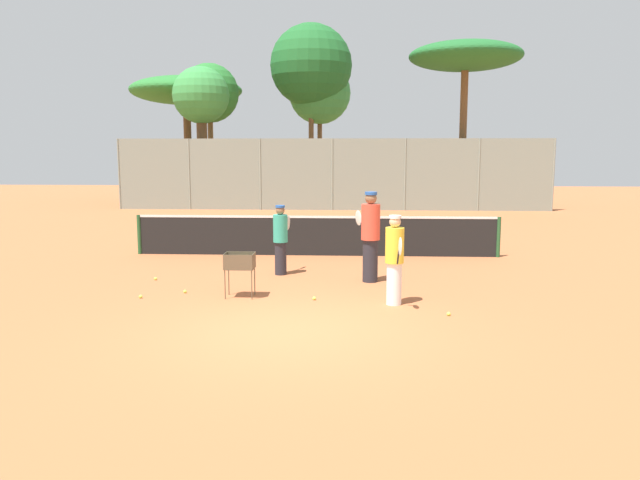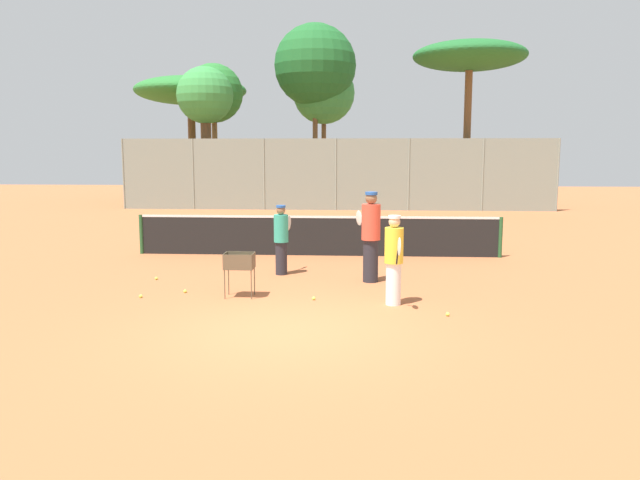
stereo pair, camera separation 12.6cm
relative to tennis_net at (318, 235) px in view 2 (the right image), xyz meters
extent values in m
plane|color=#B26038|center=(0.00, -7.03, -0.56)|extent=(80.00, 80.00, 0.00)
cylinder|color=#26592D|center=(-4.81, 0.00, -0.02)|extent=(0.10, 0.10, 1.07)
cylinder|color=#26592D|center=(4.81, 0.00, -0.02)|extent=(0.10, 0.10, 1.07)
cube|color=black|center=(0.00, 0.00, -0.05)|extent=(9.63, 0.01, 1.01)
cube|color=white|center=(0.00, 0.00, 0.48)|extent=(9.63, 0.02, 0.06)
cylinder|color=gray|center=(-10.16, 12.78, 1.11)|extent=(0.08, 0.08, 3.34)
cylinder|color=gray|center=(-6.77, 12.78, 1.11)|extent=(0.08, 0.08, 3.34)
cylinder|color=gray|center=(-3.39, 12.78, 1.11)|extent=(0.08, 0.08, 3.34)
cylinder|color=gray|center=(0.00, 12.78, 1.11)|extent=(0.08, 0.08, 3.34)
cylinder|color=gray|center=(3.39, 12.78, 1.11)|extent=(0.08, 0.08, 3.34)
cylinder|color=gray|center=(6.77, 12.78, 1.11)|extent=(0.08, 0.08, 3.34)
cylinder|color=gray|center=(10.16, 12.78, 1.11)|extent=(0.08, 0.08, 3.34)
cube|color=gray|center=(0.00, 12.78, 1.11)|extent=(20.32, 0.01, 3.34)
cylinder|color=brown|center=(-0.86, 17.79, 1.87)|extent=(0.25, 0.25, 4.85)
sphere|color=#388E42|center=(-0.86, 17.79, 5.28)|extent=(3.32, 3.32, 3.32)
cylinder|color=brown|center=(-1.28, 17.12, 2.40)|extent=(0.27, 0.27, 5.91)
sphere|color=#1E6028|center=(-1.28, 17.12, 6.64)|extent=(4.31, 4.31, 4.31)
cylinder|color=brown|center=(-6.57, 14.67, 1.77)|extent=(0.52, 0.52, 4.66)
sphere|color=#388E42|center=(-6.57, 14.67, 4.94)|extent=(2.80, 2.80, 2.80)
cylinder|color=brown|center=(6.27, 14.48, 2.72)|extent=(0.35, 0.35, 6.56)
ellipsoid|color=#1E6028|center=(6.27, 14.48, 6.67)|extent=(5.38, 5.38, 1.35)
cylinder|color=brown|center=(-8.19, 18.01, 2.08)|extent=(0.42, 0.42, 5.27)
ellipsoid|color=#28722D|center=(-8.19, 18.01, 5.47)|extent=(6.09, 6.09, 1.52)
cylinder|color=brown|center=(-6.50, 16.23, 1.85)|extent=(0.28, 0.28, 4.82)
sphere|color=#28722D|center=(-6.50, 16.23, 5.17)|extent=(3.04, 3.04, 3.04)
cylinder|color=#26262D|center=(1.36, -3.28, -0.10)|extent=(0.32, 0.32, 0.91)
cylinder|color=#E54C38|center=(1.36, -3.28, 0.73)|extent=(0.40, 0.40, 0.76)
sphere|color=#8C6647|center=(1.36, -3.28, 1.24)|extent=(0.25, 0.25, 0.25)
cylinder|color=#2659B2|center=(1.36, -3.28, 1.34)|extent=(0.26, 0.26, 0.06)
cylinder|color=black|center=(1.19, -2.94, 0.54)|extent=(0.09, 0.14, 0.27)
ellipsoid|color=silver|center=(1.10, -2.77, 0.76)|extent=(0.20, 0.37, 0.43)
cylinder|color=#26262D|center=(-0.65, -2.61, -0.19)|extent=(0.26, 0.26, 0.75)
cylinder|color=teal|center=(-0.65, -2.61, 0.50)|extent=(0.33, 0.33, 0.62)
sphere|color=#8C6647|center=(-0.65, -2.61, 0.91)|extent=(0.20, 0.20, 0.20)
cylinder|color=#2659B2|center=(-0.65, -2.61, 1.00)|extent=(0.21, 0.21, 0.05)
cylinder|color=black|center=(-0.57, -2.27, 0.34)|extent=(0.06, 0.15, 0.27)
ellipsoid|color=silver|center=(-0.53, -2.11, 0.56)|extent=(0.12, 0.39, 0.43)
cylinder|color=white|center=(1.74, -5.26, -0.17)|extent=(0.27, 0.27, 0.77)
cylinder|color=yellow|center=(1.74, -5.26, 0.54)|extent=(0.34, 0.34, 0.65)
sphere|color=#DBB28C|center=(1.74, -5.26, 0.97)|extent=(0.21, 0.21, 0.21)
cylinder|color=white|center=(1.74, -5.26, 1.06)|extent=(0.22, 0.22, 0.05)
cylinder|color=black|center=(1.78, -5.60, 0.38)|extent=(0.05, 0.15, 0.27)
ellipsoid|color=silver|center=(1.80, -5.78, 0.60)|extent=(0.08, 0.40, 0.43)
cylinder|color=brown|center=(-1.43, -5.02, -0.28)|extent=(0.02, 0.02, 0.56)
cylinder|color=brown|center=(-0.92, -5.02, -0.28)|extent=(0.02, 0.02, 0.56)
cylinder|color=brown|center=(-1.43, -4.66, -0.28)|extent=(0.02, 0.02, 0.56)
cylinder|color=brown|center=(-0.92, -4.66, -0.28)|extent=(0.02, 0.02, 0.56)
cube|color=brown|center=(-1.18, -4.84, 0.01)|extent=(0.55, 0.40, 0.01)
cube|color=brown|center=(-1.18, -5.04, 0.15)|extent=(0.55, 0.01, 0.30)
cube|color=brown|center=(-1.18, -4.64, 0.15)|extent=(0.55, 0.01, 0.30)
cube|color=brown|center=(-1.45, -4.84, 0.15)|extent=(0.01, 0.40, 0.30)
cube|color=brown|center=(-0.90, -4.84, 0.15)|extent=(0.01, 0.40, 0.30)
sphere|color=#D1E54C|center=(-0.98, -4.71, 0.10)|extent=(0.07, 0.07, 0.07)
sphere|color=#D1E54C|center=(-1.15, -4.69, 0.10)|extent=(0.07, 0.07, 0.07)
sphere|color=#D1E54C|center=(-1.05, -4.89, 0.04)|extent=(0.07, 0.07, 0.07)
sphere|color=#D1E54C|center=(-1.19, -4.90, 0.10)|extent=(0.07, 0.07, 0.07)
sphere|color=#D1E54C|center=(-1.24, -4.94, 0.10)|extent=(0.07, 0.07, 0.07)
sphere|color=#D1E54C|center=(-1.25, -4.73, 0.10)|extent=(0.07, 0.07, 0.07)
sphere|color=#D1E54C|center=(-1.16, -4.81, 0.10)|extent=(0.07, 0.07, 0.07)
sphere|color=#D1E54C|center=(-1.12, -4.71, 0.04)|extent=(0.07, 0.07, 0.07)
sphere|color=#D1E54C|center=(-1.03, -4.77, 0.04)|extent=(0.07, 0.07, 0.07)
sphere|color=#D1E54C|center=(-1.06, -4.76, 0.04)|extent=(0.07, 0.07, 0.07)
sphere|color=#D1E54C|center=(-1.39, -4.95, 0.10)|extent=(0.07, 0.07, 0.07)
sphere|color=#D1E54C|center=(-3.06, -5.04, -0.53)|extent=(0.07, 0.07, 0.07)
sphere|color=#D1E54C|center=(-3.30, -3.37, -0.53)|extent=(0.07, 0.07, 0.07)
sphere|color=#D1E54C|center=(0.26, -5.01, -0.53)|extent=(0.07, 0.07, 0.07)
sphere|color=#D1E54C|center=(-0.90, -1.49, -0.53)|extent=(0.07, 0.07, 0.07)
sphere|color=#D1E54C|center=(2.63, -6.01, -0.53)|extent=(0.07, 0.07, 0.07)
sphere|color=#D1E54C|center=(-2.33, -4.57, -0.53)|extent=(0.07, 0.07, 0.07)
cube|color=#3F4C8C|center=(5.20, 16.49, -0.11)|extent=(4.20, 1.70, 0.90)
cube|color=#33383D|center=(5.00, 16.49, 0.69)|extent=(2.20, 1.50, 0.70)
camera|label=1|loc=(0.98, -16.45, 2.25)|focal=35.00mm
camera|label=2|loc=(1.11, -16.45, 2.25)|focal=35.00mm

